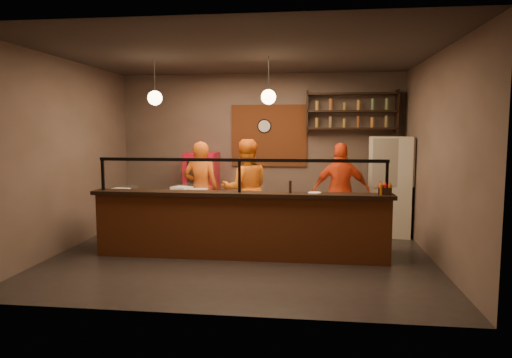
# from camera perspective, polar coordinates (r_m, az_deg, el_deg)

# --- Properties ---
(floor) EXTENTS (6.00, 6.00, 0.00)m
(floor) POSITION_cam_1_polar(r_m,az_deg,el_deg) (7.58, -1.68, -9.32)
(floor) COLOR black
(floor) RESTS_ON ground
(ceiling) EXTENTS (6.00, 6.00, 0.00)m
(ceiling) POSITION_cam_1_polar(r_m,az_deg,el_deg) (7.40, -1.76, 15.32)
(ceiling) COLOR #352D29
(ceiling) RESTS_ON wall_back
(wall_back) EXTENTS (6.00, 0.00, 6.00)m
(wall_back) POSITION_cam_1_polar(r_m,az_deg,el_deg) (9.79, 0.49, 3.69)
(wall_back) COLOR brown
(wall_back) RESTS_ON floor
(wall_left) EXTENTS (0.00, 5.00, 5.00)m
(wall_left) POSITION_cam_1_polar(r_m,az_deg,el_deg) (8.32, -22.64, 2.78)
(wall_left) COLOR brown
(wall_left) RESTS_ON floor
(wall_right) EXTENTS (0.00, 5.00, 5.00)m
(wall_right) POSITION_cam_1_polar(r_m,az_deg,el_deg) (7.48, 21.67, 2.49)
(wall_right) COLOR brown
(wall_right) RESTS_ON floor
(wall_front) EXTENTS (6.00, 0.00, 6.00)m
(wall_front) POSITION_cam_1_polar(r_m,az_deg,el_deg) (4.87, -6.17, 1.15)
(wall_front) COLOR brown
(wall_front) RESTS_ON floor
(brick_patch) EXTENTS (1.60, 0.04, 1.30)m
(brick_patch) POSITION_cam_1_polar(r_m,az_deg,el_deg) (9.73, 1.65, 5.44)
(brick_patch) COLOR brown
(brick_patch) RESTS_ON wall_back
(service_counter) EXTENTS (4.60, 0.25, 1.00)m
(service_counter) POSITION_cam_1_polar(r_m,az_deg,el_deg) (7.17, -2.06, -6.10)
(service_counter) COLOR brown
(service_counter) RESTS_ON floor
(counter_ledge) EXTENTS (4.70, 0.37, 0.06)m
(counter_ledge) POSITION_cam_1_polar(r_m,az_deg,el_deg) (7.08, -2.07, -1.90)
(counter_ledge) COLOR black
(counter_ledge) RESTS_ON service_counter
(worktop_cabinet) EXTENTS (4.60, 0.75, 0.85)m
(worktop_cabinet) POSITION_cam_1_polar(r_m,az_deg,el_deg) (7.67, -1.47, -5.86)
(worktop_cabinet) COLOR gray
(worktop_cabinet) RESTS_ON floor
(worktop) EXTENTS (4.60, 0.75, 0.05)m
(worktop) POSITION_cam_1_polar(r_m,az_deg,el_deg) (7.59, -1.47, -2.53)
(worktop) COLOR silver
(worktop) RESTS_ON worktop_cabinet
(sneeze_guard) EXTENTS (4.50, 0.05, 0.52)m
(sneeze_guard) POSITION_cam_1_polar(r_m,az_deg,el_deg) (7.04, -2.08, 0.84)
(sneeze_guard) COLOR white
(sneeze_guard) RESTS_ON counter_ledge
(wall_shelving) EXTENTS (1.84, 0.28, 0.85)m
(wall_shelving) POSITION_cam_1_polar(r_m,az_deg,el_deg) (9.58, 11.86, 8.29)
(wall_shelving) COLOR black
(wall_shelving) RESTS_ON wall_back
(wall_clock) EXTENTS (0.30, 0.04, 0.30)m
(wall_clock) POSITION_cam_1_polar(r_m,az_deg,el_deg) (9.73, 1.06, 6.62)
(wall_clock) COLOR black
(wall_clock) RESTS_ON wall_back
(pendant_left) EXTENTS (0.24, 0.24, 0.77)m
(pendant_left) POSITION_cam_1_polar(r_m,az_deg,el_deg) (7.88, -12.53, 9.87)
(pendant_left) COLOR black
(pendant_left) RESTS_ON ceiling
(pendant_right) EXTENTS (0.24, 0.24, 0.77)m
(pendant_right) POSITION_cam_1_polar(r_m,az_deg,el_deg) (7.47, 1.57, 10.23)
(pendant_right) COLOR black
(pendant_right) RESTS_ON ceiling
(cook_left) EXTENTS (0.67, 0.44, 1.81)m
(cook_left) POSITION_cam_1_polar(r_m,az_deg,el_deg) (8.61, -6.89, -1.33)
(cook_left) COLOR #C45212
(cook_left) RESTS_ON floor
(cook_mid) EXTENTS (1.06, 0.92, 1.85)m
(cook_mid) POSITION_cam_1_polar(r_m,az_deg,el_deg) (8.50, -1.32, -1.25)
(cook_mid) COLOR orange
(cook_mid) RESTS_ON floor
(cook_right) EXTENTS (1.05, 0.44, 1.79)m
(cook_right) POSITION_cam_1_polar(r_m,az_deg,el_deg) (8.58, 10.59, -1.50)
(cook_right) COLOR #EA4116
(cook_right) RESTS_ON floor
(fridge) EXTENTS (0.89, 0.84, 1.90)m
(fridge) POSITION_cam_1_polar(r_m,az_deg,el_deg) (9.13, 16.35, -0.84)
(fridge) COLOR beige
(fridge) RESTS_ON floor
(red_cooler) EXTENTS (0.67, 0.61, 1.55)m
(red_cooler) POSITION_cam_1_polar(r_m,az_deg,el_deg) (9.73, -6.78, -1.26)
(red_cooler) COLOR red
(red_cooler) RESTS_ON floor
(pizza_dough) EXTENTS (0.54, 0.54, 0.01)m
(pizza_dough) POSITION_cam_1_polar(r_m,az_deg,el_deg) (7.54, -2.72, -2.36)
(pizza_dough) COLOR white
(pizza_dough) RESTS_ON worktop
(prep_tub_a) EXTENTS (0.38, 0.35, 0.15)m
(prep_tub_a) POSITION_cam_1_polar(r_m,az_deg,el_deg) (7.92, -9.28, -1.50)
(prep_tub_a) COLOR white
(prep_tub_a) RESTS_ON worktop
(prep_tub_b) EXTENTS (0.30, 0.25, 0.13)m
(prep_tub_b) POSITION_cam_1_polar(r_m,az_deg,el_deg) (7.76, -7.08, -1.71)
(prep_tub_b) COLOR silver
(prep_tub_b) RESTS_ON worktop
(prep_tub_c) EXTENTS (0.31, 0.27, 0.14)m
(prep_tub_c) POSITION_cam_1_polar(r_m,az_deg,el_deg) (8.06, -16.62, -1.61)
(prep_tub_c) COLOR white
(prep_tub_c) RESTS_ON worktop
(rolling_pin) EXTENTS (0.32, 0.12, 0.05)m
(rolling_pin) POSITION_cam_1_polar(r_m,az_deg,el_deg) (7.83, -4.31, -1.90)
(rolling_pin) COLOR gold
(rolling_pin) RESTS_ON worktop
(condiment_caddy) EXTENTS (0.21, 0.17, 0.11)m
(condiment_caddy) POSITION_cam_1_polar(r_m,az_deg,el_deg) (7.09, 15.81, -1.43)
(condiment_caddy) COLOR black
(condiment_caddy) RESTS_ON counter_ledge
(pepper_mill) EXTENTS (0.04, 0.04, 0.19)m
(pepper_mill) POSITION_cam_1_polar(r_m,az_deg,el_deg) (7.01, 4.29, -0.97)
(pepper_mill) COLOR black
(pepper_mill) RESTS_ON counter_ledge
(small_plate) EXTENTS (0.23, 0.23, 0.01)m
(small_plate) POSITION_cam_1_polar(r_m,az_deg,el_deg) (7.02, 7.33, -1.72)
(small_plate) COLOR white
(small_plate) RESTS_ON counter_ledge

